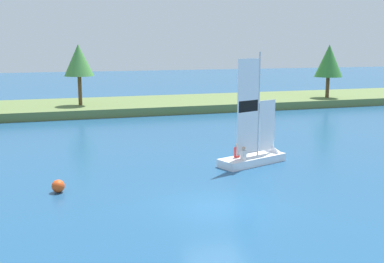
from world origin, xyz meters
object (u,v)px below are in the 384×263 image
object	(u,v)px
shoreline_tree_centre	(79,61)
shoreline_tree_midright	(329,61)
sailboat	(261,154)
channel_buoy	(58,186)

from	to	relation	value
shoreline_tree_centre	shoreline_tree_midright	world-z (taller)	shoreline_tree_centre
shoreline_tree_centre	shoreline_tree_midright	bearing A→B (deg)	-3.21
sailboat	shoreline_tree_centre	bearing A→B (deg)	90.45
shoreline_tree_centre	sailboat	bearing A→B (deg)	-69.65
sailboat	channel_buoy	size ratio (longest dim) A/B	11.22
shoreline_tree_centre	shoreline_tree_midright	size ratio (longest dim) A/B	1.01
shoreline_tree_centre	sailboat	xyz separation A→B (m)	(8.37, -22.55, -4.58)
shoreline_tree_midright	sailboat	xyz separation A→B (m)	(-18.08, -21.07, -4.30)
shoreline_tree_midright	sailboat	bearing A→B (deg)	-130.63
shoreline_tree_centre	shoreline_tree_midright	xyz separation A→B (m)	(26.44, -1.48, -0.28)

